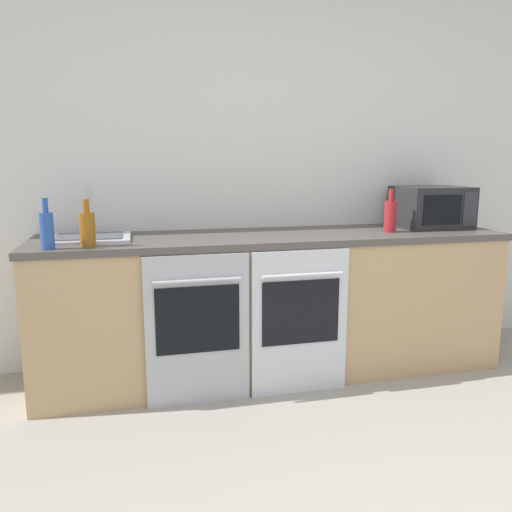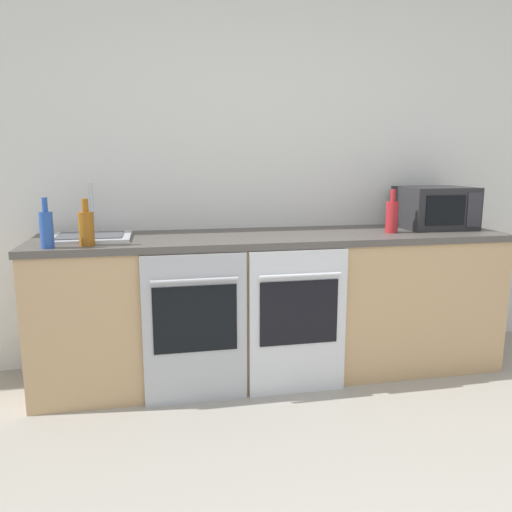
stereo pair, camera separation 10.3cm
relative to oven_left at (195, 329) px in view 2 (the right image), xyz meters
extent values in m
cube|color=silver|center=(0.52, 0.70, 0.87)|extent=(10.00, 0.06, 2.60)
cube|color=tan|center=(0.52, 0.35, -0.01)|extent=(2.83, 0.66, 0.84)
cube|color=#4C4742|center=(0.52, 0.35, 0.43)|extent=(2.85, 0.68, 0.04)
cube|color=#A8AAAF|center=(0.00, 0.00, -0.01)|extent=(0.56, 0.03, 0.84)
cube|color=black|center=(0.00, -0.02, 0.06)|extent=(0.45, 0.01, 0.37)
cylinder|color=#A8AAAF|center=(0.00, -0.04, 0.28)|extent=(0.46, 0.02, 0.02)
cube|color=silver|center=(0.58, 0.00, -0.01)|extent=(0.56, 0.03, 0.84)
cube|color=black|center=(0.58, -0.02, 0.06)|extent=(0.45, 0.01, 0.37)
cylinder|color=silver|center=(0.58, -0.04, 0.28)|extent=(0.46, 0.02, 0.02)
cube|color=#232326|center=(1.63, 0.41, 0.59)|extent=(0.45, 0.38, 0.27)
cube|color=black|center=(1.59, 0.22, 0.59)|extent=(0.27, 0.01, 0.19)
cube|color=#2D2D33|center=(1.79, 0.22, 0.59)|extent=(0.10, 0.01, 0.22)
cylinder|color=#234793|center=(-0.74, 0.09, 0.55)|extent=(0.07, 0.07, 0.19)
cylinder|color=#234793|center=(-0.74, 0.09, 0.68)|extent=(0.03, 0.03, 0.07)
cylinder|color=maroon|center=(1.25, 0.26, 0.55)|extent=(0.08, 0.08, 0.19)
cylinder|color=maroon|center=(1.25, 0.26, 0.69)|extent=(0.03, 0.03, 0.08)
cylinder|color=#8C5114|center=(-0.55, 0.13, 0.54)|extent=(0.08, 0.08, 0.18)
cylinder|color=#8C5114|center=(-0.55, 0.13, 0.67)|extent=(0.03, 0.03, 0.07)
cube|color=#B7BABF|center=(-0.56, 0.39, 0.46)|extent=(0.45, 0.40, 0.01)
cube|color=#4C4F54|center=(-0.56, 0.39, 0.47)|extent=(0.36, 0.29, 0.01)
cylinder|color=#B7BABF|center=(-0.56, 0.56, 0.62)|extent=(0.02, 0.02, 0.30)
camera|label=1|loc=(-0.30, -2.57, 0.88)|focal=35.00mm
camera|label=2|loc=(-0.20, -2.59, 0.88)|focal=35.00mm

